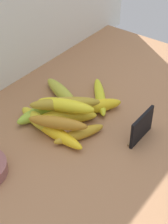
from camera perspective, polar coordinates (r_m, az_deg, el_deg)
The scene contains 13 objects.
counter_top at distance 107.61cm, azimuth 4.22°, elevation -1.93°, with size 110.00×76.00×3.00cm, color #9D6C48.
chalkboard_sign at distance 99.15cm, azimuth 9.25°, elevation -2.51°, with size 11.00×1.80×8.40cm.
banana_0 at distance 114.09cm, azimuth -3.72°, elevation 3.02°, with size 18.39×4.07×4.07cm, color #ACB338.
banana_1 at distance 107.24cm, azimuth -7.05°, elevation 0.08°, with size 16.53×3.94×3.94cm, color #96BD34.
banana_2 at distance 104.67cm, azimuth -2.56°, elevation -0.68°, with size 16.93×4.11×4.11cm, color yellow.
banana_3 at distance 108.19cm, azimuth 1.55°, elevation 0.88°, with size 18.00×4.19×4.19cm, color yellow.
banana_4 at distance 104.24cm, azimuth -7.50°, elevation -1.29°, with size 15.01×3.90×3.90cm, color yellow.
banana_5 at distance 113.34cm, azimuth 2.60°, elevation 2.54°, with size 19.97×3.24×3.24cm, color gold.
banana_6 at distance 99.24cm, azimuth -0.79°, elevation -3.59°, with size 15.49×3.21×3.21cm, color gold.
banana_7 at distance 99.87cm, azimuth -4.74°, elevation -3.27°, with size 20.36×3.60×3.60cm, color yellow.
banana_8 at distance 97.42cm, azimuth -4.26°, elevation -1.74°, with size 16.89×3.49×3.49cm, color #AE7521.
banana_9 at distance 101.99cm, azimuth -2.96°, elevation 1.03°, with size 17.08×4.10×4.10cm, color yellow.
banana_10 at distance 102.90cm, azimuth -3.10°, elevation 1.36°, with size 20.57×3.95×3.95cm, color #AD8F27.
Camera 1 is at (-69.87, -42.99, 71.14)cm, focal length 56.67 mm.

